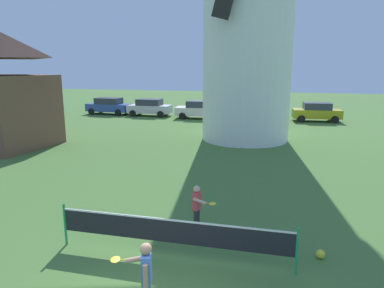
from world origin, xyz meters
The scene contains 10 objects.
windmill centered at (0.34, 16.55, 7.90)m, with size 9.42×6.02×16.19m.
tennis_net centered at (-0.01, 1.99, 0.69)m, with size 5.69×0.06×1.10m.
player_near centered at (0.09, 0.04, 0.80)m, with size 0.85×0.46×1.41m.
player_far centered at (0.23, 3.64, 0.72)m, with size 0.71×0.63×1.27m.
stray_ball centered at (3.42, 2.81, 0.10)m, with size 0.21×0.21×0.21m, color yellow.
parked_car_blue centered at (-13.42, 25.55, 0.81)m, with size 4.28×2.09×1.56m.
parked_car_silver centered at (-9.21, 25.31, 0.81)m, with size 3.92×1.89×1.56m.
parked_car_cream centered at (-4.21, 24.75, 0.81)m, with size 4.58×2.13×1.56m.
parked_car_black centered at (0.54, 24.68, 0.81)m, with size 4.12×2.08×1.56m.
parked_car_mustard centered at (5.45, 25.40, 0.81)m, with size 3.95×2.12×1.56m.
Camera 1 is at (2.24, -5.26, 4.44)m, focal length 32.91 mm.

